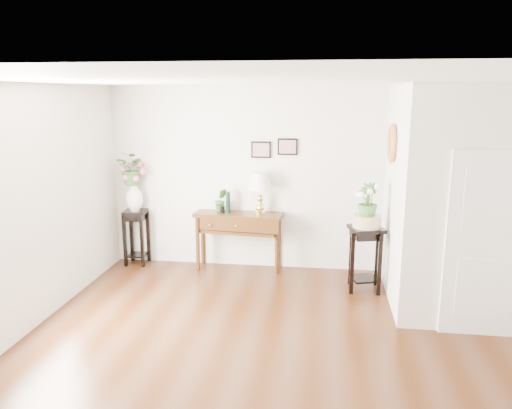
% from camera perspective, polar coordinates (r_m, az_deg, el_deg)
% --- Properties ---
extents(floor, '(6.00, 5.50, 0.02)m').
position_cam_1_polar(floor, '(5.46, 3.85, -16.85)').
color(floor, '#422717').
rests_on(floor, ground).
extents(ceiling, '(6.00, 5.50, 0.02)m').
position_cam_1_polar(ceiling, '(4.76, 4.35, 14.01)').
color(ceiling, white).
rests_on(ceiling, ground).
extents(wall_back, '(6.00, 0.02, 2.80)m').
position_cam_1_polar(wall_back, '(7.61, 5.46, 2.83)').
color(wall_back, silver).
rests_on(wall_back, ground).
extents(wall_front, '(6.00, 0.02, 2.80)m').
position_cam_1_polar(wall_front, '(2.39, -0.57, -19.72)').
color(wall_front, silver).
rests_on(wall_front, ground).
extents(wall_left, '(0.02, 5.50, 2.80)m').
position_cam_1_polar(wall_left, '(5.92, -26.31, -1.23)').
color(wall_left, silver).
rests_on(wall_left, ground).
extents(partition, '(1.80, 1.95, 2.80)m').
position_cam_1_polar(partition, '(6.89, 22.83, 0.87)').
color(partition, silver).
rests_on(partition, floor).
extents(door, '(0.90, 0.05, 2.10)m').
position_cam_1_polar(door, '(6.03, 24.94, -4.30)').
color(door, silver).
rests_on(door, floor).
extents(art_print_left, '(0.30, 0.02, 0.25)m').
position_cam_1_polar(art_print_left, '(7.58, 0.58, 6.28)').
color(art_print_left, black).
rests_on(art_print_left, wall_back).
extents(art_print_right, '(0.30, 0.02, 0.25)m').
position_cam_1_polar(art_print_right, '(7.54, 3.62, 6.60)').
color(art_print_right, black).
rests_on(art_print_right, wall_back).
extents(wall_ornament, '(0.07, 0.51, 0.51)m').
position_cam_1_polar(wall_ornament, '(6.73, 15.24, 6.77)').
color(wall_ornament, tan).
rests_on(wall_ornament, partition).
extents(console_table, '(1.38, 0.59, 0.89)m').
position_cam_1_polar(console_table, '(7.75, -1.99, -4.18)').
color(console_table, '#3E220D').
rests_on(console_table, floor).
extents(table_lamp, '(0.44, 0.44, 0.64)m').
position_cam_1_polar(table_lamp, '(7.51, 0.47, 1.56)').
color(table_lamp, '#E5C956').
rests_on(table_lamp, console_table).
extents(green_vase, '(0.08, 0.08, 0.33)m').
position_cam_1_polar(green_vase, '(7.63, -3.23, 0.32)').
color(green_vase, black).
rests_on(green_vase, console_table).
extents(potted_plant, '(0.24, 0.21, 0.35)m').
position_cam_1_polar(potted_plant, '(7.65, -4.03, 0.39)').
color(potted_plant, '#36692A').
rests_on(potted_plant, console_table).
extents(plant_stand_a, '(0.37, 0.37, 0.88)m').
position_cam_1_polar(plant_stand_a, '(8.19, -13.48, -3.66)').
color(plant_stand_a, black).
rests_on(plant_stand_a, floor).
extents(porcelain_vase, '(0.33, 0.33, 0.45)m').
position_cam_1_polar(porcelain_vase, '(8.03, -13.72, 0.90)').
color(porcelain_vase, white).
rests_on(porcelain_vase, plant_stand_a).
extents(lily_arrangement, '(0.60, 0.57, 0.53)m').
position_cam_1_polar(lily_arrangement, '(7.96, -13.88, 4.00)').
color(lily_arrangement, '#36692A').
rests_on(lily_arrangement, porcelain_vase).
extents(plant_stand_b, '(0.52, 0.52, 0.90)m').
position_cam_1_polar(plant_stand_b, '(7.09, 12.34, -6.06)').
color(plant_stand_b, black).
rests_on(plant_stand_b, floor).
extents(ceramic_bowl, '(0.47, 0.47, 0.17)m').
position_cam_1_polar(ceramic_bowl, '(6.94, 12.55, -1.90)').
color(ceramic_bowl, beige).
rests_on(ceramic_bowl, plant_stand_b).
extents(narcissus, '(0.35, 0.35, 0.49)m').
position_cam_1_polar(narcissus, '(6.88, 12.66, 0.38)').
color(narcissus, '#36692A').
rests_on(narcissus, ceramic_bowl).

